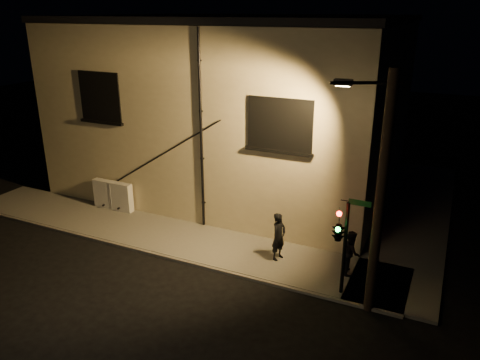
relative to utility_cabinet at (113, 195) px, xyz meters
The scene contains 8 objects.
ground 7.15m from the utility_cabinet, 22.33° to the right, with size 90.00×90.00×0.00m, color black.
sidewalk 8.01m from the utility_cabinet, 12.22° to the left, with size 21.00×16.00×0.12m.
building 8.08m from the utility_cabinet, 60.40° to the left, with size 16.20×12.23×8.80m.
utility_cabinet is the anchor object (origin of this frame).
pedestrian_a 8.85m from the utility_cabinet, ahead, with size 0.68×0.45×1.86m, color black.
pedestrian_b 11.51m from the utility_cabinet, ahead, with size 0.80×0.62×1.64m, color black.
traffic_signal 11.67m from the utility_cabinet, 12.20° to the right, with size 1.35×2.01×3.40m.
streetlamp_pole 13.09m from the utility_cabinet, 12.12° to the right, with size 2.04×1.40×7.62m.
Camera 1 is at (7.60, -13.27, 9.06)m, focal length 35.00 mm.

